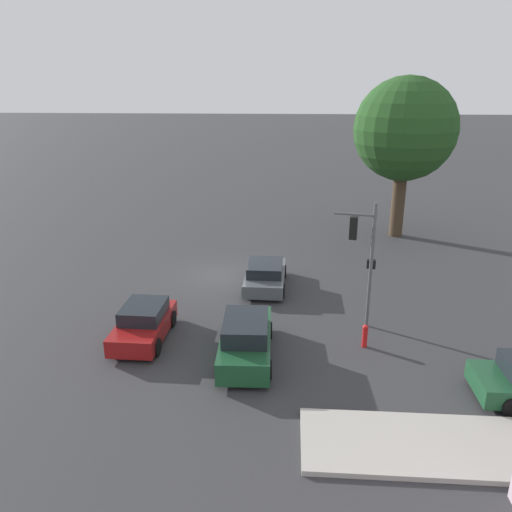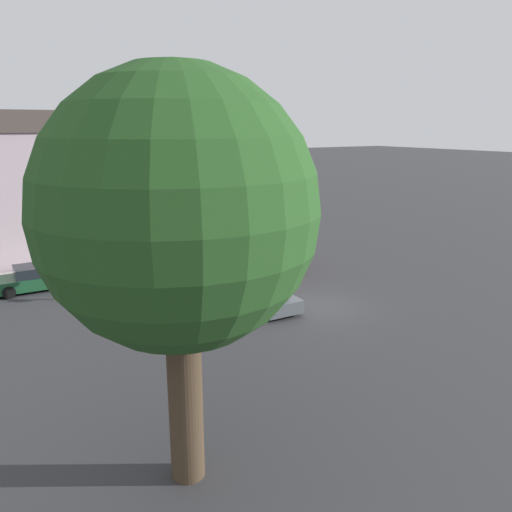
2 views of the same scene
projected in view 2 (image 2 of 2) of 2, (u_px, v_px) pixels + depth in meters
name	position (u px, v px, depth m)	size (l,w,h in m)	color
ground_plane	(318.00, 306.00, 24.69)	(300.00, 300.00, 0.00)	#333335
street_tree	(178.00, 212.00, 11.09)	(6.37, 6.37, 10.05)	#423323
traffic_signal	(156.00, 235.00, 24.96)	(0.50, 1.77, 5.21)	#515456
crossing_car_0	(277.00, 257.00, 31.38)	(3.83, 1.90, 1.40)	maroon
crossing_car_1	(211.00, 260.00, 30.26)	(4.64, 2.03, 1.61)	#194728
crossing_car_2	(264.00, 295.00, 24.52)	(4.16, 2.04, 1.30)	#4C5156
parked_car_0	(35.00, 278.00, 27.14)	(2.05, 4.40, 1.35)	#194728
fire_hydrant	(146.00, 280.00, 27.23)	(0.22, 0.22, 0.92)	red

